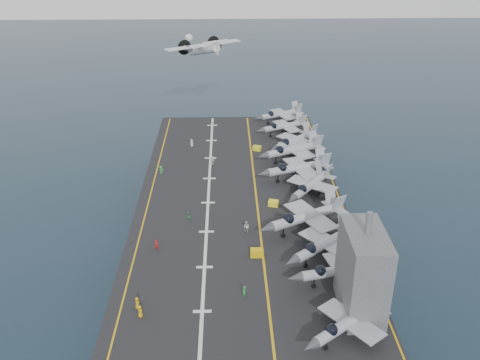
{
  "coord_description": "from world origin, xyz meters",
  "views": [
    {
      "loc": [
        -2.45,
        -86.13,
        58.23
      ],
      "look_at": [
        0.0,
        4.0,
        13.0
      ],
      "focal_mm": 40.0,
      "sensor_mm": 36.0,
      "label": 1
    }
  ],
  "objects_px": {
    "island_superstructure": "(364,263)",
    "transport_plane": "(204,50)",
    "fighter_jet_0": "(348,322)",
    "tow_cart_a": "(257,253)"
  },
  "relations": [
    {
      "from": "island_superstructure",
      "to": "transport_plane",
      "type": "xyz_separation_m",
      "value": [
        -23.35,
        88.49,
        7.16
      ]
    },
    {
      "from": "tow_cart_a",
      "to": "transport_plane",
      "type": "relative_size",
      "value": 0.08
    },
    {
      "from": "fighter_jet_0",
      "to": "transport_plane",
      "type": "height_order",
      "value": "transport_plane"
    },
    {
      "from": "island_superstructure",
      "to": "tow_cart_a",
      "type": "distance_m",
      "value": 19.43
    },
    {
      "from": "fighter_jet_0",
      "to": "tow_cart_a",
      "type": "height_order",
      "value": "fighter_jet_0"
    },
    {
      "from": "fighter_jet_0",
      "to": "transport_plane",
      "type": "bearing_deg",
      "value": 102.45
    },
    {
      "from": "island_superstructure",
      "to": "transport_plane",
      "type": "distance_m",
      "value": 91.8
    },
    {
      "from": "tow_cart_a",
      "to": "transport_plane",
      "type": "height_order",
      "value": "transport_plane"
    },
    {
      "from": "island_superstructure",
      "to": "transport_plane",
      "type": "relative_size",
      "value": 0.56
    },
    {
      "from": "island_superstructure",
      "to": "transport_plane",
      "type": "height_order",
      "value": "transport_plane"
    }
  ]
}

